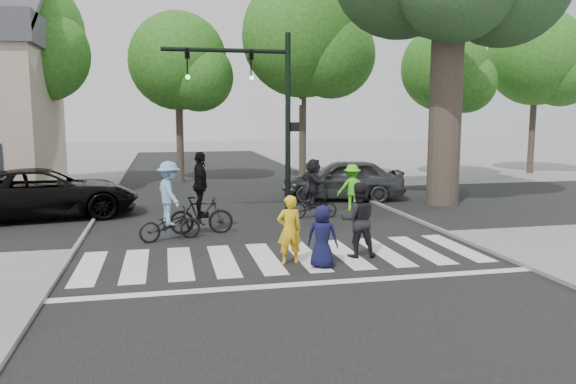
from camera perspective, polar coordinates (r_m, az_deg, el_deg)
The scene contains 22 objects.
ground at distance 12.64m, azimuth 0.72°, elevation -7.76°, with size 120.00×120.00×0.00m, color gray.
road_stem at distance 17.41m, azimuth -3.03°, elevation -3.38°, with size 10.00×70.00×0.01m, color black.
road_cross at distance 20.33m, azimuth -4.41°, elevation -1.75°, with size 70.00×10.00×0.01m, color black.
curb_left at distance 17.33m, azimuth -19.77°, elevation -3.75°, with size 0.10×70.00×0.10m, color gray.
curb_right at distance 18.88m, azimuth 12.29°, elevation -2.53°, with size 0.10×70.00×0.10m, color gray.
crosswalk at distance 13.26m, azimuth 0.06°, elevation -6.97°, with size 10.00×3.85×0.01m.
traffic_signal at distance 18.32m, azimuth -2.63°, elevation 9.43°, with size 4.45×0.29×6.00m.
bg_tree_1 at distance 28.15m, azimuth -25.28°, elevation 13.79°, with size 6.09×5.80×9.80m.
bg_tree_2 at distance 28.58m, azimuth -10.60°, elevation 12.54°, with size 5.04×4.80×8.40m.
bg_tree_3 at distance 28.25m, azimuth 2.27°, elevation 15.10°, with size 6.30×6.00×10.20m.
bg_tree_4 at distance 31.82m, azimuth 16.09°, elevation 11.62°, with size 4.83×4.60×8.15m.
bg_tree_5 at distance 35.58m, azimuth 24.47°, elevation 11.98°, with size 5.67×5.40×9.30m.
pedestrian_woman at distance 12.81m, azimuth 0.14°, elevation -3.86°, with size 0.58×0.38×1.60m, color yellow.
pedestrian_child at distance 12.56m, azimuth 3.51°, elevation -4.54°, with size 0.69×0.45×1.42m, color #101237.
pedestrian_adult at distance 13.54m, azimuth 7.15°, elevation -2.82°, with size 0.88×0.69×1.81m, color black.
cyclist_left at distance 15.47m, azimuth -11.95°, elevation -1.46°, with size 1.81×1.26×2.17m.
cyclist_mid at distance 16.19m, azimuth -8.85°, elevation -0.85°, with size 1.84×1.13×2.37m.
cyclist_right at distance 18.44m, azimuth 2.63°, elevation 0.01°, with size 1.59×1.48×1.97m.
car_suv at distance 20.15m, azimuth -23.47°, elevation -0.11°, with size 2.74×5.95×1.65m, color black.
car_grey at distance 22.52m, azimuth 5.55°, elevation 1.29°, with size 1.95×4.85×1.65m, color #37393C.
bystander_hivis at distance 20.02m, azimuth 6.51°, elevation 0.45°, with size 1.07×0.61×1.65m, color #53DC22.
bystander_dark at distance 20.51m, azimuth 2.17°, elevation 0.73°, with size 0.62×0.41×1.69m, color black.
Camera 1 is at (-2.77, -11.85, 3.42)m, focal length 35.00 mm.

